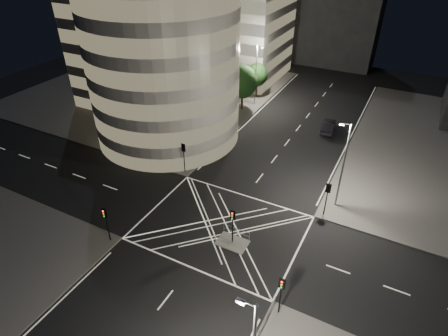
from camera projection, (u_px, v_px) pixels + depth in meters
The scene contains 22 objects.
ground at pixel (221, 227), 38.60m from camera, with size 120.00×120.00×0.00m, color black.
sidewalk_far_left at pixel (152, 90), 69.71m from camera, with size 42.00×42.00×0.15m, color #514E4C.
central_island at pixel (232, 243), 36.67m from camera, with size 3.00×2.00×0.15m, color slate.
office_tower_curved at pixel (155, 36), 53.46m from camera, with size 30.00×29.00×27.20m.
office_block_rear at pixel (223, 16), 71.96m from camera, with size 24.00×16.00×22.00m, color gray.
building_far_end at pixel (335, 21), 78.00m from camera, with size 18.00×8.00×18.00m, color black.
tree_a at pixel (181, 131), 46.89m from camera, with size 4.17×4.17×6.62m.
tree_b at pixel (205, 108), 50.91m from camera, with size 4.36×4.36×7.49m.
tree_c at pixel (225, 97), 55.70m from camera, with size 4.27×4.27×6.77m.
tree_d at pixel (242, 82), 59.91m from camera, with size 4.72×4.72×7.43m.
tree_e at pixel (257, 75), 64.75m from camera, with size 3.57×3.57×6.04m.
traffic_signal_fl at pixel (184, 153), 45.41m from camera, with size 0.55×0.22×4.00m.
traffic_signal_nl at pixel (106, 219), 35.37m from camera, with size 0.55×0.22×4.00m.
traffic_signal_fr at pixel (327, 194), 38.61m from camera, with size 0.55×0.22×4.00m.
traffic_signal_nr at pixel (281, 290), 28.56m from camera, with size 0.55×0.22×4.00m.
traffic_signal_island at pixel (233, 221), 35.11m from camera, with size 0.55×0.22×4.00m.
street_lamp_left_near at pixel (200, 115), 48.05m from camera, with size 1.25×0.25×10.00m.
street_lamp_left_far at pixel (256, 73), 61.34m from camera, with size 1.25×0.25×10.00m.
street_lamp_right_far at pixel (343, 164), 38.53m from camera, with size 1.25×0.25×10.00m.
railing_island_south at pixel (228, 244), 35.66m from camera, with size 2.80×0.06×1.10m, color slate.
railing_island_north at pixel (236, 232), 36.99m from camera, with size 2.80×0.06×1.10m, color slate.
sedan at pixel (328, 126), 55.83m from camera, with size 1.73×4.97×1.64m, color black.
Camera 1 is at (13.58, -25.38, 26.44)m, focal length 30.00 mm.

